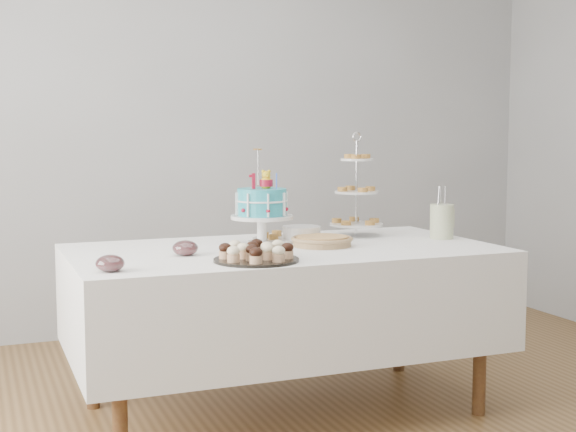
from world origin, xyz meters
name	(u,v)px	position (x,y,z in m)	size (l,w,h in m)	color
walls	(310,119)	(0.00, 0.00, 1.35)	(5.04, 4.04, 2.70)	#939598
table	(284,296)	(0.00, 0.30, 0.54)	(1.92, 1.02, 0.77)	white
birthday_cake	(262,219)	(-0.06, 0.43, 0.89)	(0.29, 0.29, 0.45)	white
cupcake_tray	(256,252)	(-0.25, -0.02, 0.81)	(0.35, 0.35, 0.08)	black
pie	(322,240)	(0.18, 0.28, 0.80)	(0.29, 0.29, 0.05)	tan
tiered_stand	(356,193)	(0.50, 0.56, 0.99)	(0.27, 0.27, 0.53)	silver
plate_stack	(302,234)	(0.16, 0.48, 0.81)	(0.18, 0.18, 0.07)	white
pastry_plate	(280,237)	(0.07, 0.52, 0.79)	(0.27, 0.27, 0.04)	white
jam_bowl_a	(110,264)	(-0.84, -0.05, 0.80)	(0.11, 0.11, 0.07)	silver
jam_bowl_b	(185,248)	(-0.48, 0.24, 0.80)	(0.11, 0.11, 0.07)	silver
utensil_pitcher	(442,220)	(0.84, 0.30, 0.86)	(0.12, 0.12, 0.26)	#EFE8CE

